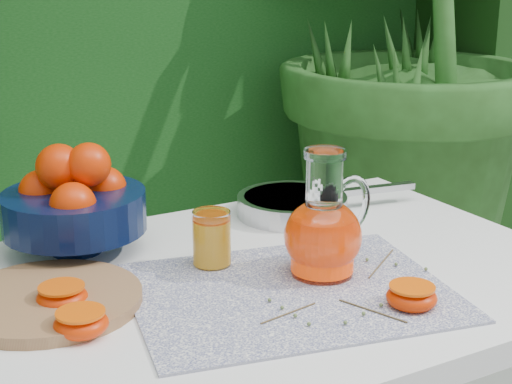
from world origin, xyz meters
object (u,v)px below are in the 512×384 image
cutting_board (48,300)px  fruit_bowl (74,202)px  saute_pan (294,204)px  juice_pitcher (324,232)px  white_table (262,321)px

cutting_board → fruit_bowl: (0.10, 0.19, 0.08)m
fruit_bowl → saute_pan: (0.42, -0.02, -0.06)m
fruit_bowl → juice_pitcher: juice_pitcher is taller
juice_pitcher → saute_pan: size_ratio=0.52×
fruit_bowl → juice_pitcher: 0.42m
white_table → cutting_board: cutting_board is taller
cutting_board → fruit_bowl: fruit_bowl is taller
cutting_board → fruit_bowl: 0.23m
cutting_board → saute_pan: size_ratio=0.70×
white_table → cutting_board: bearing=170.9°
white_table → juice_pitcher: size_ratio=5.02×
white_table → cutting_board: size_ratio=3.72×
juice_pitcher → white_table: bearing=147.4°
fruit_bowl → saute_pan: bearing=-2.8°
white_table → saute_pan: 0.31m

